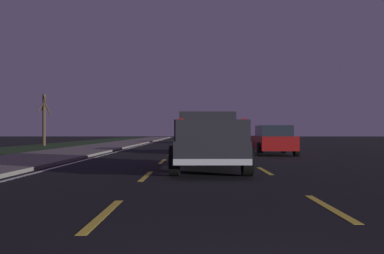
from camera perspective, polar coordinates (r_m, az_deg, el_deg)
The scene contains 8 objects.
ground at distance 29.30m, azimuth 1.26°, elevation -3.03°, with size 144.00×144.00×0.00m, color black.
sidewalk_shoulder at distance 30.13m, azimuth -13.07°, elevation -2.83°, with size 108.00×4.00×0.12m, color slate.
grass_verge at distance 31.68m, azimuth -21.90°, elevation -2.80°, with size 108.00×6.00×0.01m, color #1E3819.
lane_markings at distance 31.90m, azimuth -4.36°, elevation -2.82°, with size 108.00×7.04×0.01m.
pickup_truck at distance 13.30m, azimuth 2.19°, elevation -1.98°, with size 5.45×2.33×1.87m.
sedan_red at distance 22.00m, azimuth 11.24°, elevation -1.76°, with size 4.41×2.04×1.54m.
sedan_green at distance 41.91m, azimuth 5.74°, elevation -1.23°, with size 4.40×2.02×1.54m.
bare_tree_far at distance 37.08m, azimuth -20.01°, elevation 1.23°, with size 2.12×1.17×4.44m.
Camera 1 is at (-2.28, 0.40, 1.22)m, focal length 38.07 mm.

